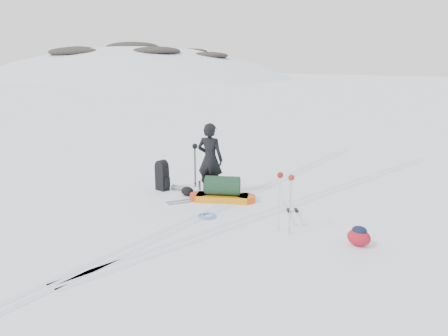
% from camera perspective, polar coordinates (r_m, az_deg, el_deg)
% --- Properties ---
extents(ground, '(200.00, 200.00, 0.00)m').
position_cam_1_polar(ground, '(11.09, -0.13, -5.03)').
color(ground, white).
rests_on(ground, ground).
extents(ski_tracks, '(3.38, 17.97, 0.01)m').
position_cam_1_polar(ski_tracks, '(11.41, 5.05, -4.51)').
color(ski_tracks, silver).
rests_on(ski_tracks, ground).
extents(skier, '(0.83, 0.66, 1.99)m').
position_cam_1_polar(skier, '(11.79, -1.83, 1.14)').
color(skier, black).
rests_on(skier, ground).
extents(pulk_sled, '(1.75, 1.32, 0.67)m').
position_cam_1_polar(pulk_sled, '(11.45, -0.20, -3.08)').
color(pulk_sled, orange).
rests_on(pulk_sled, ground).
extents(expedition_rucksack, '(0.90, 0.54, 0.87)m').
position_cam_1_polar(expedition_rucksack, '(12.46, -7.79, -1.08)').
color(expedition_rucksack, black).
rests_on(expedition_rucksack, ground).
extents(ski_poles_black, '(0.18, 0.16, 1.29)m').
position_cam_1_polar(ski_poles_black, '(12.54, -3.82, 2.17)').
color(ski_poles_black, black).
rests_on(ski_poles_black, ground).
extents(ski_poles_silver, '(0.42, 0.16, 1.32)m').
position_cam_1_polar(ski_poles_silver, '(9.20, 8.03, -1.98)').
color(ski_poles_silver, silver).
rests_on(ski_poles_silver, ground).
extents(touring_skis_grey, '(1.07, 1.77, 0.07)m').
position_cam_1_polar(touring_skis_grey, '(11.64, -3.10, -4.04)').
color(touring_skis_grey, '#92949A').
rests_on(touring_skis_grey, ground).
extents(touring_skis_white, '(1.44, 1.60, 0.07)m').
position_cam_1_polar(touring_skis_white, '(10.82, 8.93, -5.62)').
color(touring_skis_white, silver).
rests_on(touring_skis_white, ground).
extents(rope_coil, '(0.58, 0.58, 0.05)m').
position_cam_1_polar(rope_coil, '(10.37, -2.18, -6.26)').
color(rope_coil, '#569AD2').
rests_on(rope_coil, ground).
extents(small_daypack, '(0.50, 0.39, 0.41)m').
position_cam_1_polar(small_daypack, '(9.18, 17.22, -8.51)').
color(small_daypack, maroon).
rests_on(small_daypack, ground).
extents(thermos_pair, '(0.21, 0.21, 0.26)m').
position_cam_1_polar(thermos_pair, '(12.46, -2.77, -2.30)').
color(thermos_pair, '#575B5E').
rests_on(thermos_pair, ground).
extents(stuff_sack, '(0.45, 0.38, 0.24)m').
position_cam_1_polar(stuff_sack, '(11.97, -4.81, -3.04)').
color(stuff_sack, black).
rests_on(stuff_sack, ground).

